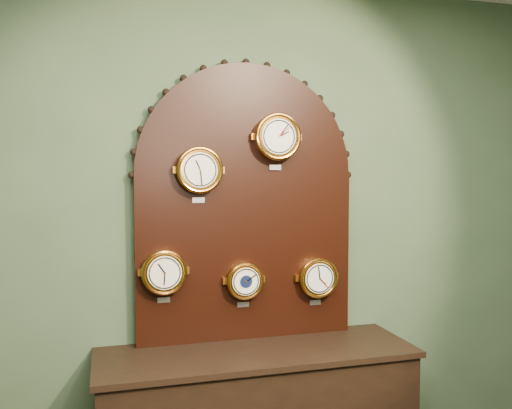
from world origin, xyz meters
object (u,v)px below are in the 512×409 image
object	(u,v)px
tide_clock	(318,278)
display_board	(246,194)
roman_clock	(199,170)
barometer	(245,281)
hygrometer	(164,272)
arabic_clock	(277,137)

from	to	relation	value
tide_clock	display_board	bearing A→B (deg)	170.45
display_board	tide_clock	bearing A→B (deg)	-9.55
roman_clock	barometer	size ratio (longest dim) A/B	1.16
roman_clock	barometer	bearing A→B (deg)	0.21
barometer	hygrometer	bearing A→B (deg)	-179.91
arabic_clock	hygrometer	distance (m)	0.93
arabic_clock	tide_clock	world-z (taller)	arabic_clock
display_board	tide_clock	size ratio (longest dim) A/B	5.53
hygrometer	barometer	bearing A→B (deg)	0.09
roman_clock	arabic_clock	xyz separation A→B (m)	(0.42, -0.00, 0.18)
display_board	barometer	world-z (taller)	display_board
hygrometer	tide_clock	size ratio (longest dim) A/B	1.03
arabic_clock	barometer	size ratio (longest dim) A/B	1.20
hygrometer	barometer	xyz separation A→B (m)	(0.43, 0.00, -0.07)
display_board	tide_clock	distance (m)	0.62
hygrometer	tide_clock	bearing A→B (deg)	0.02
roman_clock	barometer	distance (m)	0.64
display_board	hygrometer	xyz separation A→B (m)	(-0.46, -0.07, -0.40)
display_board	tide_clock	xyz separation A→B (m)	(0.40, -0.07, -0.47)
display_board	arabic_clock	world-z (taller)	display_board
arabic_clock	barometer	xyz separation A→B (m)	(-0.18, 0.00, -0.77)
arabic_clock	barometer	world-z (taller)	arabic_clock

